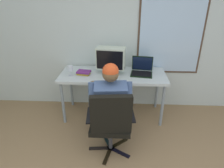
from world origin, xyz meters
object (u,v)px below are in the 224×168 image
object	(u,v)px
person_seated	(110,103)
desk	(113,77)
book_stack	(84,73)
office_chair	(111,121)
laptop	(142,69)
wine_glass	(70,69)
crt_monitor	(111,58)

from	to	relation	value
person_seated	desk	bearing A→B (deg)	89.87
person_seated	book_stack	world-z (taller)	person_seated
office_chair	book_stack	bearing A→B (deg)	117.96
desk	laptop	size ratio (longest dim) A/B	4.54
desk	laptop	distance (m)	0.47
wine_glass	office_chair	bearing A→B (deg)	-51.49
book_stack	crt_monitor	bearing A→B (deg)	9.64
laptop	book_stack	bearing A→B (deg)	-173.75
office_chair	crt_monitor	bearing A→B (deg)	93.06
crt_monitor	wine_glass	world-z (taller)	crt_monitor
person_seated	laptop	xyz separation A→B (m)	(0.45, 0.73, 0.19)
office_chair	person_seated	distance (m)	0.27
person_seated	laptop	size ratio (longest dim) A/B	3.32
person_seated	crt_monitor	size ratio (longest dim) A/B	2.63
desk	wine_glass	distance (m)	0.67
office_chair	crt_monitor	xyz separation A→B (m)	(-0.05, 0.95, 0.46)
wine_glass	book_stack	distance (m)	0.21
desk	crt_monitor	world-z (taller)	crt_monitor
person_seated	crt_monitor	world-z (taller)	person_seated
office_chair	laptop	bearing A→B (deg)	66.37
office_chair	crt_monitor	size ratio (longest dim) A/B	2.04
person_seated	crt_monitor	distance (m)	0.79
desk	wine_glass	xyz separation A→B (m)	(-0.64, -0.10, 0.17)
laptop	wine_glass	world-z (taller)	laptop
desk	office_chair	world-z (taller)	office_chair
person_seated	wine_glass	size ratio (longest dim) A/B	7.47
office_chair	person_seated	xyz separation A→B (m)	(-0.02, 0.25, 0.10)
office_chair	laptop	distance (m)	1.11
desk	book_stack	bearing A→B (deg)	-174.36
wine_glass	book_stack	bearing A→B (deg)	17.38
wine_glass	laptop	bearing A→B (deg)	8.23
person_seated	book_stack	size ratio (longest dim) A/B	5.41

